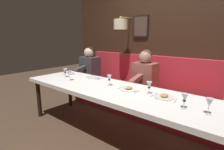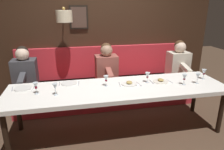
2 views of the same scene
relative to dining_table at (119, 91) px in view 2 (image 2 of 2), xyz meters
name	(u,v)px [view 2 (image 2 of 2)]	position (x,y,z in m)	size (l,w,h in m)	color
ground_plane	(118,131)	(0.00, 0.00, -0.68)	(12.00, 12.00, 0.00)	#4C3828
dining_table	(119,91)	(0.00, 0.00, 0.00)	(0.90, 3.23, 0.74)	white
banquette_bench	(108,95)	(0.89, 0.00, -0.46)	(0.52, 3.43, 0.45)	red
back_wall_panel	(102,32)	(1.46, 0.01, 0.68)	(0.59, 4.63, 2.90)	#382316
diner_nearest	(178,62)	(0.88, -1.43, 0.13)	(0.60, 0.40, 0.79)	beige
diner_near	(106,66)	(0.88, 0.02, 0.13)	(0.60, 0.40, 0.79)	#934C42
diner_middle	(25,71)	(0.88, 1.45, 0.13)	(0.60, 0.40, 0.79)	#3D3D42
place_setting_0	(129,83)	(0.08, -0.19, 0.07)	(0.24, 0.33, 0.05)	white
place_setting_1	(23,88)	(0.22, 1.37, 0.06)	(0.24, 0.33, 0.01)	silver
place_setting_2	(69,83)	(0.29, 0.71, 0.06)	(0.24, 0.31, 0.01)	silver
place_setting_3	(161,81)	(0.09, -0.70, 0.07)	(0.24, 0.32, 0.05)	silver
wine_glass_0	(36,86)	(0.00, 1.15, 0.17)	(0.07, 0.07, 0.16)	silver
wine_glass_1	(204,72)	(0.07, -1.43, 0.17)	(0.07, 0.07, 0.16)	silver
wine_glass_2	(148,75)	(0.11, -0.48, 0.17)	(0.07, 0.07, 0.16)	silver
wine_glass_3	(198,76)	(-0.09, -1.22, 0.17)	(0.07, 0.07, 0.16)	silver
wine_glass_4	(55,87)	(-0.10, 0.89, 0.17)	(0.07, 0.07, 0.16)	silver
wine_glass_5	(106,79)	(0.08, 0.17, 0.17)	(0.07, 0.07, 0.16)	silver
wine_glass_6	(184,77)	(-0.10, -0.99, 0.17)	(0.07, 0.07, 0.16)	silver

